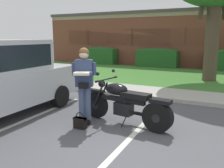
% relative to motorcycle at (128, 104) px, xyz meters
% --- Properties ---
extents(ground_plane, '(140.00, 140.00, 0.00)m').
position_rel_motorcycle_xyz_m(ground_plane, '(0.05, -0.99, -0.48)').
color(ground_plane, '#4C4C51').
extents(curb_strip, '(60.00, 0.20, 0.12)m').
position_rel_motorcycle_xyz_m(curb_strip, '(0.05, 2.44, -0.42)').
color(curb_strip, '#ADA89E').
rests_on(curb_strip, ground).
extents(concrete_walk, '(60.00, 1.50, 0.08)m').
position_rel_motorcycle_xyz_m(concrete_walk, '(0.05, 3.29, -0.44)').
color(concrete_walk, '#ADA89E').
rests_on(concrete_walk, ground).
extents(grass_lawn, '(60.00, 6.24, 0.06)m').
position_rel_motorcycle_xyz_m(grass_lawn, '(0.05, 7.16, -0.45)').
color(grass_lawn, '#3D752D').
rests_on(grass_lawn, ground).
extents(stall_stripe_0, '(0.26, 4.40, 0.01)m').
position_rel_motorcycle_xyz_m(stall_stripe_0, '(-2.28, -0.79, -0.48)').
color(stall_stripe_0, silver).
rests_on(stall_stripe_0, ground).
extents(stall_stripe_1, '(0.26, 4.40, 0.01)m').
position_rel_motorcycle_xyz_m(stall_stripe_1, '(0.33, -0.79, -0.48)').
color(stall_stripe_1, silver).
rests_on(stall_stripe_1, ground).
extents(motorcycle, '(2.24, 0.82, 1.18)m').
position_rel_motorcycle_xyz_m(motorcycle, '(0.00, 0.00, 0.00)').
color(motorcycle, black).
rests_on(motorcycle, ground).
extents(rider_person, '(0.58, 0.66, 1.70)m').
position_rel_motorcycle_xyz_m(rider_person, '(-0.90, -0.35, 0.53)').
color(rider_person, black).
rests_on(rider_person, ground).
extents(handbag, '(0.28, 0.13, 0.36)m').
position_rel_motorcycle_xyz_m(handbag, '(-0.83, -0.65, -0.34)').
color(handbag, black).
rests_on(handbag, ground).
extents(hedge_left, '(2.45, 0.90, 1.24)m').
position_rel_motorcycle_xyz_m(hedge_left, '(-6.57, 10.38, 0.17)').
color(hedge_left, '#235623').
rests_on(hedge_left, ground).
extents(hedge_center_left, '(2.59, 0.90, 1.24)m').
position_rel_motorcycle_xyz_m(hedge_center_left, '(-2.39, 10.38, 0.17)').
color(hedge_center_left, '#235623').
rests_on(hedge_center_left, ground).
extents(brick_building, '(20.85, 11.93, 3.65)m').
position_rel_motorcycle_xyz_m(brick_building, '(-0.82, 16.77, 1.35)').
color(brick_building, brown).
rests_on(brick_building, ground).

